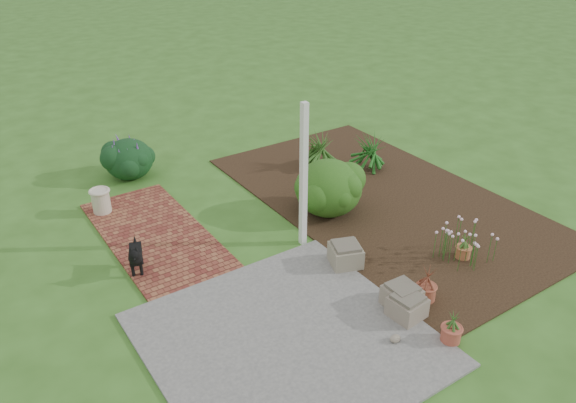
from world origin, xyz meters
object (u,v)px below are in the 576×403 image
cream_ceramic_urn (101,201)px  evergreen_shrub (329,186)px  black_dog (135,255)px  stone_trough_near (407,307)px

cream_ceramic_urn → evergreen_shrub: bearing=-33.5°
black_dog → cream_ceramic_urn: bearing=107.1°
stone_trough_near → evergreen_shrub: (0.90, 2.98, 0.37)m
stone_trough_near → black_dog: size_ratio=0.74×
black_dog → cream_ceramic_urn: size_ratio=1.35×
stone_trough_near → evergreen_shrub: size_ratio=0.36×
black_dog → evergreen_shrub: evergreen_shrub is taller
stone_trough_near → black_dog: 4.14m
stone_trough_near → black_dog: bearing=131.6°
evergreen_shrub → cream_ceramic_urn: bearing=146.5°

